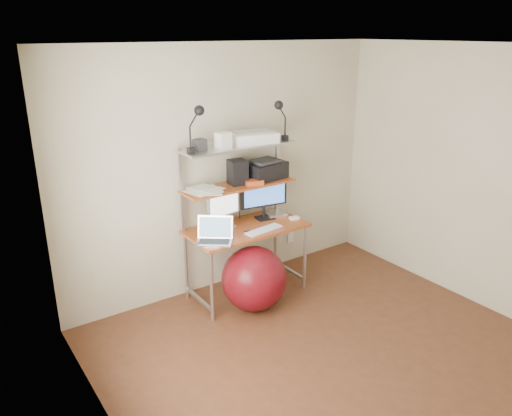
% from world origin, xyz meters
% --- Properties ---
extents(room, '(3.60, 3.60, 3.60)m').
position_xyz_m(room, '(0.00, 0.00, 1.25)').
color(room, brown).
rests_on(room, ground).
extents(computer_desk, '(1.20, 0.60, 1.57)m').
position_xyz_m(computer_desk, '(0.00, 1.50, 0.96)').
color(computer_desk, '#AC5021').
rests_on(computer_desk, ground).
extents(desktop, '(1.20, 0.60, 0.00)m').
position_xyz_m(desktop, '(0.00, 1.44, 0.74)').
color(desktop, '#AC5021').
rests_on(desktop, computer_desk).
extents(mid_shelf, '(1.18, 0.34, 0.00)m').
position_xyz_m(mid_shelf, '(0.00, 1.57, 1.15)').
color(mid_shelf, '#AC5021').
rests_on(mid_shelf, computer_desk).
extents(top_shelf, '(1.18, 0.34, 0.00)m').
position_xyz_m(top_shelf, '(0.00, 1.57, 1.55)').
color(top_shelf, '#B5B4B9').
rests_on(top_shelf, computer_desk).
extents(floor, '(3.60, 3.60, 0.00)m').
position_xyz_m(floor, '(0.00, 0.00, 0.00)').
color(floor, brown).
rests_on(floor, ground).
extents(wall_outlet, '(0.08, 0.01, 0.12)m').
position_xyz_m(wall_outlet, '(0.85, 1.79, 0.30)').
color(wall_outlet, white).
rests_on(wall_outlet, room).
extents(monitor_silver, '(0.39, 0.17, 0.44)m').
position_xyz_m(monitor_silver, '(-0.18, 1.57, 0.97)').
color(monitor_silver, '#B7B7BC').
rests_on(monitor_silver, desktop).
extents(monitor_black, '(0.51, 0.17, 0.51)m').
position_xyz_m(monitor_black, '(0.29, 1.55, 1.00)').
color(monitor_black, black).
rests_on(monitor_black, desktop).
extents(laptop, '(0.42, 0.41, 0.29)m').
position_xyz_m(laptop, '(-0.44, 1.31, 0.79)').
color(laptop, silver).
rests_on(laptop, desktop).
extents(keyboard, '(0.42, 0.17, 0.01)m').
position_xyz_m(keyboard, '(0.09, 1.27, 0.75)').
color(keyboard, white).
rests_on(keyboard, desktop).
extents(mouse, '(0.11, 0.08, 0.03)m').
position_xyz_m(mouse, '(0.53, 1.34, 0.75)').
color(mouse, white).
rests_on(mouse, desktop).
extents(mac_mini, '(0.25, 0.25, 0.04)m').
position_xyz_m(mac_mini, '(0.43, 1.54, 0.76)').
color(mac_mini, silver).
rests_on(mac_mini, desktop).
extents(phone, '(0.07, 0.12, 0.01)m').
position_xyz_m(phone, '(-0.07, 1.28, 0.74)').
color(phone, black).
rests_on(phone, desktop).
extents(printer, '(0.45, 0.33, 0.20)m').
position_xyz_m(printer, '(0.34, 1.60, 1.24)').
color(printer, black).
rests_on(printer, mid_shelf).
extents(nas_cube, '(0.19, 0.19, 0.25)m').
position_xyz_m(nas_cube, '(-0.00, 1.59, 1.27)').
color(nas_cube, black).
rests_on(nas_cube, mid_shelf).
extents(red_box, '(0.20, 0.16, 0.05)m').
position_xyz_m(red_box, '(0.12, 1.48, 1.18)').
color(red_box, '#C7481F').
rests_on(red_box, mid_shelf).
extents(scanner, '(0.49, 0.37, 0.12)m').
position_xyz_m(scanner, '(0.18, 1.58, 1.61)').
color(scanner, white).
rests_on(scanner, top_shelf).
extents(box_white, '(0.14, 0.12, 0.15)m').
position_xyz_m(box_white, '(-0.20, 1.52, 1.63)').
color(box_white, white).
rests_on(box_white, top_shelf).
extents(box_grey, '(0.12, 0.12, 0.10)m').
position_xyz_m(box_grey, '(-0.42, 1.58, 1.60)').
color(box_grey, '#2E2E30').
rests_on(box_grey, top_shelf).
extents(clip_lamp_left, '(0.17, 0.09, 0.42)m').
position_xyz_m(clip_lamp_left, '(-0.46, 1.51, 1.86)').
color(clip_lamp_left, black).
rests_on(clip_lamp_left, top_shelf).
extents(clip_lamp_right, '(0.16, 0.09, 0.40)m').
position_xyz_m(clip_lamp_right, '(0.43, 1.48, 1.84)').
color(clip_lamp_right, black).
rests_on(clip_lamp_right, top_shelf).
extents(exercise_ball, '(0.64, 0.64, 0.64)m').
position_xyz_m(exercise_ball, '(-0.11, 1.15, 0.32)').
color(exercise_ball, maroon).
rests_on(exercise_ball, floor).
extents(paper_stack, '(0.38, 0.41, 0.02)m').
position_xyz_m(paper_stack, '(-0.38, 1.57, 1.16)').
color(paper_stack, white).
rests_on(paper_stack, mid_shelf).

